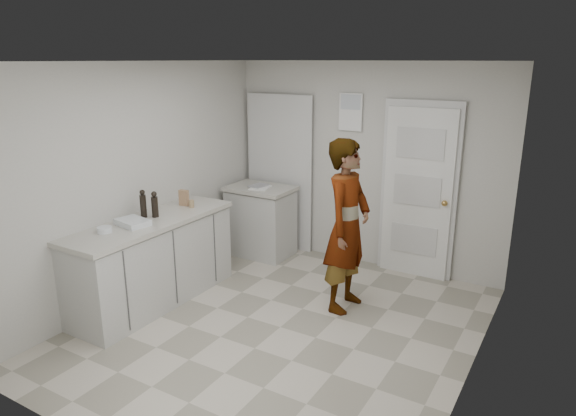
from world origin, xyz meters
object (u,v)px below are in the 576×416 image
Objects in this scene: spice_jar at (192,204)px; baking_dish at (133,223)px; person at (347,226)px; oil_cruet_b at (143,204)px; egg_bowl at (105,230)px; oil_cruet_a at (155,205)px; cake_mix_box at (184,198)px.

spice_jar is 0.79m from baking_dish.
person is 2.12m from oil_cruet_b.
oil_cruet_b reaches higher than egg_bowl.
spice_jar reaches higher than egg_bowl.
egg_bowl is (-0.06, -0.61, -0.10)m from oil_cruet_a.
oil_cruet_b is at bearing -103.13° from cake_mix_box.
oil_cruet_b is at bearing 111.63° from baking_dish.
egg_bowl is at bearing -97.86° from spice_jar.
person is 2.01m from oil_cruet_a.
person is at bearing 3.92° from cake_mix_box.
egg_bowl is at bearing -98.13° from cake_mix_box.
oil_cruet_b is (-1.91, -0.91, 0.18)m from person.
person reaches higher than oil_cruet_b.
oil_cruet_b is at bearing -109.27° from spice_jar.
person is 12.73× the size of egg_bowl.
person is 9.94× the size of cake_mix_box.
oil_cruet_a is at bearing 36.32° from oil_cruet_b.
person is 1.77m from spice_jar.
cake_mix_box is 0.81m from baking_dish.
person reaches higher than oil_cruet_a.
oil_cruet_b reaches higher than spice_jar.
baking_dish is (0.04, -0.80, -0.06)m from cake_mix_box.
oil_cruet_b is 0.29m from baking_dish.
cake_mix_box is 0.14m from spice_jar.
egg_bowl is (-0.15, -1.08, -0.02)m from spice_jar.
cake_mix_box reaches higher than baking_dish.
spice_jar is at bearing 70.73° from oil_cruet_b.
spice_jar is at bearing 78.80° from oil_cruet_a.
person is at bearing 25.48° from oil_cruet_b.
baking_dish is (0.10, -0.25, -0.12)m from oil_cruet_b.
cake_mix_box is 0.65× the size of oil_cruet_a.
spice_jar is 0.48m from oil_cruet_a.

